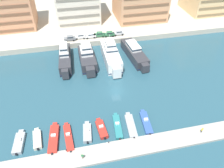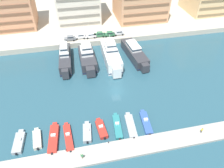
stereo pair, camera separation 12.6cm
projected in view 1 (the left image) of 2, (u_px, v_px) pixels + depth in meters
name	position (u px, v px, depth m)	size (l,w,h in m)	color
ground_plane	(116.00, 92.00, 62.35)	(400.00, 400.00, 0.00)	#285160
quay_promenade	(88.00, 8.00, 107.64)	(180.00, 70.00, 2.01)	#BCB29E
pier_dock	(136.00, 147.00, 48.04)	(120.00, 4.57, 0.61)	#A8A399
yacht_charcoal_far_left	(65.00, 58.00, 71.62)	(4.39, 17.68, 8.17)	#333338
yacht_charcoal_left	(87.00, 58.00, 71.52)	(5.02, 15.65, 8.27)	#333338
yacht_white_mid_left	(111.00, 55.00, 72.17)	(4.89, 18.74, 8.81)	white
yacht_charcoal_center_left	(134.00, 53.00, 74.71)	(5.80, 19.08, 6.31)	#333338
motorboat_grey_far_left	(19.00, 142.00, 48.71)	(2.45, 6.62, 1.37)	#9EA3A8
motorboat_cream_left	(37.00, 139.00, 49.37)	(2.17, 5.99, 0.95)	beige
motorboat_red_mid_left	(54.00, 138.00, 49.43)	(2.63, 8.66, 1.48)	red
motorboat_red_center_left	(68.00, 137.00, 49.81)	(2.15, 8.43, 1.33)	red
motorboat_grey_center	(87.00, 132.00, 50.80)	(2.39, 6.16, 1.35)	#9EA3A8
motorboat_red_center_right	(101.00, 129.00, 51.54)	(2.31, 6.19, 1.42)	red
motorboat_teal_mid_right	(118.00, 126.00, 52.22)	(2.30, 8.01, 1.34)	teal
motorboat_grey_right	(131.00, 125.00, 52.51)	(2.43, 8.03, 1.08)	#9EA3A8
motorboat_blue_far_right	(146.00, 122.00, 53.23)	(2.37, 7.94, 1.32)	#33569E
car_grey_far_left	(70.00, 38.00, 80.34)	(4.19, 2.11, 1.80)	slate
car_white_left	(80.00, 36.00, 81.51)	(4.14, 2.01, 1.80)	white
car_white_mid_left	(90.00, 35.00, 81.93)	(4.13, 1.98, 1.80)	white
car_green_center_left	(99.00, 34.00, 82.57)	(4.19, 2.11, 1.80)	#2D6642
car_green_center	(109.00, 34.00, 82.86)	(4.19, 2.11, 1.80)	#2D6642
car_silver_center_right	(119.00, 32.00, 83.71)	(4.12, 1.97, 1.80)	#B7BCC1
apartment_block_left	(7.00, 7.00, 85.00)	(20.18, 15.08, 17.74)	tan
pedestrian_near_edge	(202.00, 130.00, 50.04)	(0.59, 0.36, 1.62)	#282D3D
pedestrian_mid_deck	(82.00, 156.00, 44.95)	(0.58, 0.36, 1.58)	#7A6B56
bollard_west	(66.00, 150.00, 46.73)	(0.20, 0.20, 0.61)	#2D2D33
bollard_west_mid	(109.00, 142.00, 48.24)	(0.20, 0.20, 0.61)	#2D2D33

